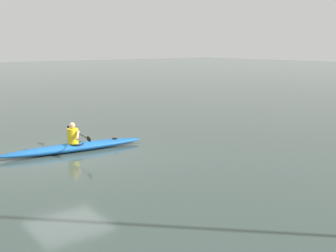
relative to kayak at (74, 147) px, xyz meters
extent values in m
plane|color=#384742|center=(0.47, 0.33, -0.15)|extent=(160.00, 160.00, 0.00)
ellipsoid|color=#1959A5|center=(0.00, 0.00, 0.00)|extent=(5.05, 1.19, 0.29)
torus|color=black|center=(-0.05, 0.01, 0.12)|extent=(0.63, 0.63, 0.04)
cylinder|color=black|center=(-1.49, 0.17, 0.13)|extent=(0.18, 0.18, 0.02)
cylinder|color=yellow|center=(0.04, 0.00, 0.40)|extent=(0.38, 0.38, 0.52)
sphere|color=tan|center=(0.04, 0.00, 0.77)|extent=(0.21, 0.21, 0.21)
cylinder|color=black|center=(-0.16, 0.02, 0.48)|extent=(0.27, 2.06, 0.03)
ellipsoid|color=black|center=(-0.27, -1.01, 0.48)|extent=(0.09, 0.40, 0.17)
ellipsoid|color=black|center=(-0.04, 1.05, 0.48)|extent=(0.09, 0.40, 0.17)
cylinder|color=tan|center=(-0.07, -0.28, 0.46)|extent=(0.21, 0.29, 0.34)
cylinder|color=tan|center=(0.00, 0.29, 0.46)|extent=(0.23, 0.27, 0.34)
camera|label=1|loc=(5.75, 12.85, 3.45)|focal=43.89mm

